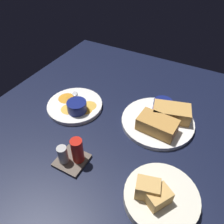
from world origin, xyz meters
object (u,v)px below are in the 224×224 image
Objects in this scene: plate_sandwich_main at (157,122)px; condiment_caddy at (72,155)px; spoon_by_gravy_ramekin at (75,96)px; bread_basket_rear at (159,197)px; sandwich_half_far at (171,113)px; spoon_by_dark_ramekin at (159,119)px; ramekin_light_gravy at (77,106)px; sandwich_half_near at (157,125)px; ramekin_dark_sauce at (163,105)px; plate_chips_companion at (75,105)px.

plate_sandwich_main is 2.75× the size of condiment_caddy.
bread_basket_rear reaches higher than spoon_by_gravy_ramekin.
spoon_by_dark_ramekin is (3.44, 3.13, -2.04)cm from sandwich_half_far.
sandwich_half_far is 34.65cm from ramekin_light_gravy.
condiment_caddy is (17.03, 28.32, 2.61)cm from plate_sandwich_main.
sandwich_half_near is 29.75cm from condiment_caddy.
spoon_by_gravy_ramekin is at bearing -48.29° from ramekin_light_gravy.
bread_basket_rear is (-10.34, 27.75, 1.36)cm from plate_sandwich_main.
ramekin_dark_sauce is at bearing -165.24° from spoon_by_gravy_ramekin.
plate_chips_companion is (35.32, 10.38, -3.20)cm from sandwich_half_far.
sandwich_half_near reaches higher than ramekin_dark_sauce.
sandwich_half_far is at bearing -163.62° from plate_chips_companion.
spoon_by_gravy_ramekin is at bearing -55.92° from plate_chips_companion.
bread_basket_rear reaches higher than sandwich_half_near.
ramekin_dark_sauce is 37.95cm from condiment_caddy.
sandwich_half_near is 5.63cm from spoon_by_dark_ramekin.
spoon_by_gravy_ramekin is at bearing 5.09° from plate_sandwich_main.
sandwich_half_far is at bearing -170.26° from spoon_by_gravy_ramekin.
condiment_caddy is (16.51, 34.17, -0.53)cm from ramekin_dark_sauce.
sandwich_half_far reaches higher than plate_sandwich_main.
bread_basket_rear is at bearing 151.09° from spoon_by_gravy_ramekin.
spoon_by_gravy_ramekin is (2.62, -3.87, 1.16)cm from plate_chips_companion.
bread_basket_rear is at bearing 109.99° from spoon_by_dark_ramekin.
condiment_caddy is (27.37, 0.57, 1.25)cm from bread_basket_rear.
plate_sandwich_main is 1.78× the size of sandwich_half_far.
plate_chips_companion is 2.39× the size of spoon_by_gravy_ramekin.
spoon_by_gravy_ramekin is (5.85, -6.56, -1.81)cm from ramekin_light_gravy.
ramekin_dark_sauce is (1.73, -10.67, -0.06)cm from sandwich_half_near.
sandwich_half_far reaches higher than plate_chips_companion.
spoon_by_gravy_ramekin reaches higher than plate_chips_companion.
plate_chips_companion is at bearing 124.08° from spoon_by_gravy_ramekin.
ramekin_light_gravy is (28.52, 9.62, 2.97)cm from plate_sandwich_main.
ramekin_light_gravy is at bearing 9.19° from sandwich_half_near.
condiment_caddy is (18.24, 23.50, -0.59)cm from sandwich_half_near.
bread_basket_rear is (-44.70, 24.68, 0.19)cm from spoon_by_gravy_ramekin.
ramekin_dark_sauce is 33.89cm from plate_chips_companion.
ramekin_dark_sauce is 0.70× the size of spoon_by_dark_ramekin.
sandwich_half_far is at bearing -157.83° from ramekin_light_gravy.
sandwich_half_far reaches higher than spoon_by_gravy_ramekin.
ramekin_light_gravy is (32.09, 13.07, -0.23)cm from sandwich_half_far.
sandwich_half_far is 37.87cm from condiment_caddy.
ramekin_light_gravy reaches higher than plate_chips_companion.
ramekin_dark_sauce is (0.52, -5.86, 3.14)cm from plate_sandwich_main.
plate_sandwich_main is 3.72× the size of ramekin_dark_sauce.
ramekin_dark_sauce is 35.06cm from spoon_by_gravy_ramekin.
plate_chips_companion is at bearing -39.81° from ramekin_light_gravy.
spoon_by_gravy_ramekin is at bearing -55.53° from condiment_caddy.
spoon_by_dark_ramekin is at bearing -70.01° from bread_basket_rear.
bread_basket_rear is (-6.77, 31.20, -1.84)cm from sandwich_half_far.
plate_chips_companion is at bearing 12.82° from spoon_by_dark_ramekin.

